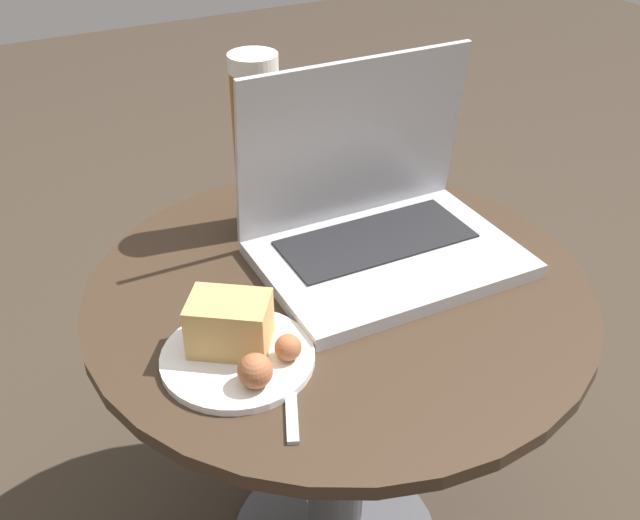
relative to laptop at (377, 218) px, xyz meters
name	(u,v)px	position (x,y,z in m)	size (l,w,h in m)	color
table	(338,371)	(-0.08, -0.05, -0.20)	(0.64, 0.64, 0.52)	#515156
laptop	(377,218)	(0.00, 0.00, 0.00)	(0.33, 0.24, 0.25)	#B2B2B7
beer_glass	(257,145)	(-0.11, 0.13, 0.07)	(0.06, 0.06, 0.25)	brown
snack_plate	(237,342)	(-0.25, -0.12, -0.03)	(0.17, 0.17, 0.07)	white
fork	(290,371)	(-0.21, -0.17, -0.05)	(0.09, 0.17, 0.00)	#B2B2B7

